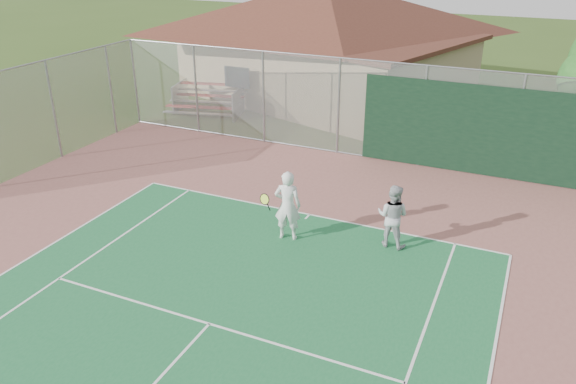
# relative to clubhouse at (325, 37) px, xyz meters

# --- Properties ---
(back_fence) EXTENTS (20.08, 0.11, 3.53)m
(back_fence) POSITION_rel_clubhouse_xyz_m (6.37, -7.11, -1.28)
(back_fence) COLOR gray
(back_fence) RESTS_ON ground
(side_fence_left) EXTENTS (0.08, 9.00, 3.50)m
(side_fence_left) POSITION_rel_clubhouse_xyz_m (-5.74, -11.59, -1.20)
(side_fence_left) COLOR gray
(side_fence_left) RESTS_ON ground
(clubhouse) EXTENTS (15.52, 12.58, 5.81)m
(clubhouse) POSITION_rel_clubhouse_xyz_m (0.00, 0.00, 0.00)
(clubhouse) COLOR tan
(clubhouse) RESTS_ON ground
(bleachers) EXTENTS (3.62, 2.57, 1.21)m
(bleachers) POSITION_rel_clubhouse_xyz_m (-3.83, -4.56, -2.31)
(bleachers) COLOR #A22D25
(bleachers) RESTS_ON ground
(player_white_front) EXTENTS (1.08, 0.72, 1.91)m
(player_white_front) POSITION_rel_clubhouse_xyz_m (4.24, -13.71, -1.99)
(player_white_front) COLOR silver
(player_white_front) RESTS_ON ground
(player_grey_back) EXTENTS (0.86, 0.69, 1.68)m
(player_grey_back) POSITION_rel_clubhouse_xyz_m (6.84, -12.95, -2.11)
(player_grey_back) COLOR #A8AAAD
(player_grey_back) RESTS_ON ground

